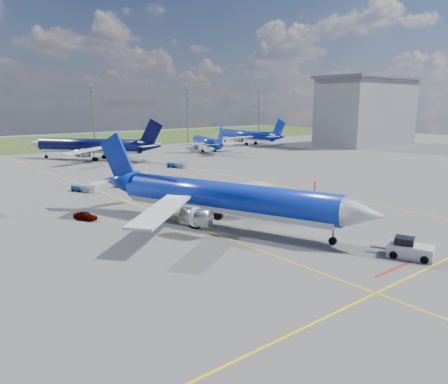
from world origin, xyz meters
TOP-DOWN VIEW (x-y plane):
  - ground at (0.00, 0.00)m, footprint 400.00×400.00m
  - taxiway_lines at (0.17, 27.70)m, footprint 60.25×160.00m
  - floodlight_masts at (10.00, 110.00)m, footprint 202.20×0.50m
  - terminal_building at (120.00, 60.00)m, footprint 42.00×22.00m
  - warning_post at (26.00, 8.00)m, footprint 0.50×0.50m
  - bg_jet_n at (17.26, 82.96)m, footprint 53.57×55.61m
  - bg_jet_ne at (57.03, 80.03)m, footprint 36.20×41.15m
  - bg_jet_ene at (84.53, 90.22)m, footprint 31.20×40.37m
  - main_airliner at (2.99, 4.19)m, footprint 46.04×52.28m
  - pushback_tug at (10.70, -17.17)m, footprint 3.84×6.33m
  - service_car_a at (-9.94, 19.19)m, footprint 2.87×3.77m
  - service_car_b at (5.71, 38.55)m, footprint 4.61×3.08m
  - service_car_c at (16.10, 25.92)m, footprint 4.86×4.41m
  - baggage_tug_w at (15.52, 32.86)m, footprint 1.84×5.03m
  - baggage_tug_c at (-2.70, 38.97)m, footprint 2.82×4.73m
  - baggage_tug_e at (27.65, 53.93)m, footprint 2.83×5.42m

SIDE VIEW (x-z plane):
  - ground at x=0.00m, z-range 0.00..0.00m
  - bg_jet_n at x=17.26m, z-range -5.79..5.79m
  - bg_jet_ne at x=57.03m, z-range -4.50..4.50m
  - bg_jet_ene at x=84.53m, z-range -5.19..5.19m
  - main_airliner at x=2.99m, z-range -5.71..5.71m
  - taxiway_lines at x=0.17m, z-range 0.00..0.02m
  - baggage_tug_c at x=-2.70m, z-range -0.03..1.00m
  - baggage_tug_w at x=15.52m, z-range -0.04..1.07m
  - baggage_tug_e at x=27.65m, z-range -0.04..1.14m
  - service_car_b at x=5.71m, z-range 0.00..1.17m
  - service_car_a at x=-9.94m, z-range 0.00..1.20m
  - service_car_c at x=16.10m, z-range 0.00..1.36m
  - pushback_tug at x=10.70m, z-range -0.21..1.93m
  - warning_post at x=26.00m, z-range 0.00..3.00m
  - floodlight_masts at x=10.00m, z-range 1.21..23.91m
  - terminal_building at x=120.00m, z-range 0.07..26.07m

